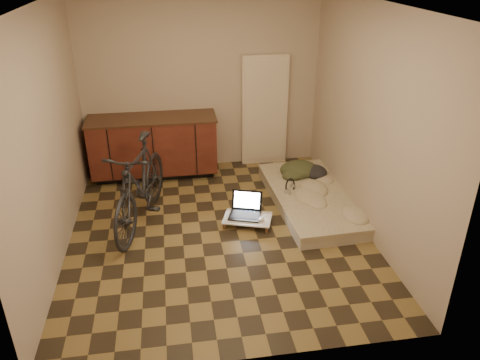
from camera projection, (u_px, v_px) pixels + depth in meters
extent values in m
cube|color=olive|center=(219.00, 231.00, 5.67)|extent=(3.50, 4.00, 0.00)
cube|color=silver|center=(213.00, 3.00, 4.51)|extent=(3.50, 4.00, 0.00)
cube|color=#C5AF98|center=(201.00, 83.00, 6.86)|extent=(3.50, 0.00, 2.60)
cube|color=#C5AF98|center=(247.00, 226.00, 3.32)|extent=(3.50, 0.00, 2.60)
cube|color=#C5AF98|center=(49.00, 139.00, 4.85)|extent=(0.00, 4.00, 2.60)
cube|color=#C5AF98|center=(368.00, 122.00, 5.34)|extent=(0.00, 4.00, 2.60)
cube|color=black|center=(156.00, 171.00, 7.08)|extent=(1.70, 0.48, 0.10)
cube|color=#4B1B15|center=(154.00, 145.00, 6.85)|extent=(1.80, 0.60, 0.78)
cube|color=#432718|center=(151.00, 119.00, 6.67)|extent=(1.84, 0.62, 0.03)
cube|color=beige|center=(264.00, 111.00, 7.14)|extent=(0.70, 0.10, 1.70)
imported|color=black|center=(140.00, 180.00, 5.57)|extent=(1.04, 1.92, 1.19)
cube|color=#C2B59B|center=(311.00, 200.00, 6.23)|extent=(1.04, 2.05, 0.13)
cube|color=beige|center=(312.00, 194.00, 6.20)|extent=(1.06, 2.07, 0.05)
cube|color=brown|center=(224.00, 226.00, 5.69)|extent=(0.04, 0.04, 0.08)
cube|color=brown|center=(229.00, 213.00, 5.97)|extent=(0.04, 0.04, 0.08)
cube|color=brown|center=(267.00, 230.00, 5.61)|extent=(0.04, 0.04, 0.08)
cube|color=brown|center=(270.00, 217.00, 5.89)|extent=(0.04, 0.04, 0.08)
cube|color=silver|center=(247.00, 218.00, 5.77)|extent=(0.67, 0.54, 0.02)
cube|color=black|center=(245.00, 216.00, 5.79)|extent=(0.45, 0.38, 0.02)
cube|color=black|center=(247.00, 200.00, 5.88)|extent=(0.38, 0.19, 0.24)
cube|color=white|center=(247.00, 200.00, 5.88)|extent=(0.32, 0.16, 0.20)
ellipsoid|color=white|center=(261.00, 219.00, 5.70)|extent=(0.09, 0.11, 0.03)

